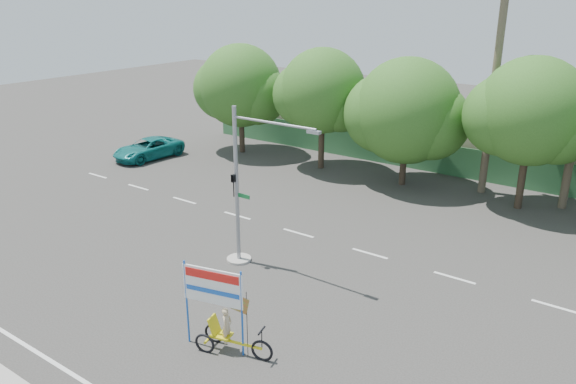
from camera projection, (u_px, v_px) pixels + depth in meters
The scene contains 11 objects.
ground at pixel (221, 317), 20.82m from camera, with size 120.00×120.00×0.00m, color #33302D.
fence at pixel (439, 159), 36.96m from camera, with size 38.00×0.08×2.00m, color #336B3D.
building_left at pixel (343, 114), 45.54m from camera, with size 12.00×8.00×4.00m, color beige.
tree_far_left at pixel (240, 88), 40.69m from camera, with size 7.14×6.00×7.96m.
tree_left at pixel (322, 94), 36.76m from camera, with size 6.66×5.60×8.07m.
tree_center at pixel (406, 114), 33.69m from camera, with size 7.62×6.40×7.85m.
tree_right at pixel (530, 115), 29.60m from camera, with size 6.90×5.80×8.36m.
palm_short at pixel (500, 40), 30.86m from camera, with size 3.73×3.79×14.45m.
traffic_signal at pixel (242, 201), 24.09m from camera, with size 4.72×1.10×7.00m.
trike_billboard at pixel (222, 317), 18.50m from camera, with size 3.13×1.15×3.15m.
pickup_truck at pixel (148, 149), 40.39m from camera, with size 2.40×5.20×1.44m, color #10706D.
Camera 1 is at (12.50, -13.23, 11.42)m, focal length 35.00 mm.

